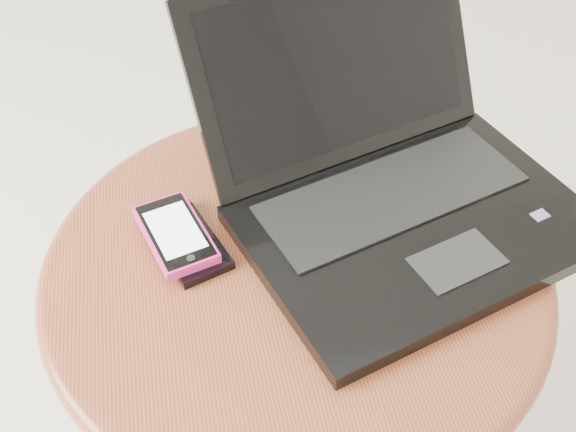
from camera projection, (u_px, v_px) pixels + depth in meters
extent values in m
plane|color=beige|center=(284.00, 415.00, 1.18)|extent=(4.00, 4.00, 0.00)
cylinder|color=brown|center=(295.00, 372.00, 0.97)|extent=(0.09, 0.09, 0.41)
cylinder|color=maroon|center=(296.00, 265.00, 0.82)|extent=(0.55, 0.55, 0.03)
torus|color=maroon|center=(296.00, 265.00, 0.82)|extent=(0.58, 0.58, 0.03)
cube|color=black|center=(418.00, 228.00, 0.83)|extent=(0.45, 0.37, 0.02)
cube|color=black|center=(392.00, 193.00, 0.85)|extent=(0.34, 0.21, 0.00)
cube|color=black|center=(458.00, 261.00, 0.78)|extent=(0.11, 0.09, 0.00)
cube|color=red|center=(540.00, 215.00, 0.83)|extent=(0.02, 0.02, 0.00)
cube|color=black|center=(338.00, 64.00, 0.87)|extent=(0.40, 0.22, 0.22)
cube|color=black|center=(340.00, 64.00, 0.86)|extent=(0.35, 0.19, 0.18)
cube|color=black|center=(187.00, 242.00, 0.82)|extent=(0.10, 0.13, 0.01)
cube|color=#A50C62|center=(168.00, 210.00, 0.85)|extent=(0.06, 0.03, 0.00)
cube|color=#DF2B7E|center=(175.00, 234.00, 0.81)|extent=(0.09, 0.13, 0.01)
cube|color=black|center=(175.00, 230.00, 0.81)|extent=(0.09, 0.12, 0.00)
cube|color=#C7F3F1|center=(175.00, 230.00, 0.81)|extent=(0.07, 0.09, 0.00)
cylinder|color=black|center=(191.00, 258.00, 0.77)|extent=(0.01, 0.01, 0.00)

